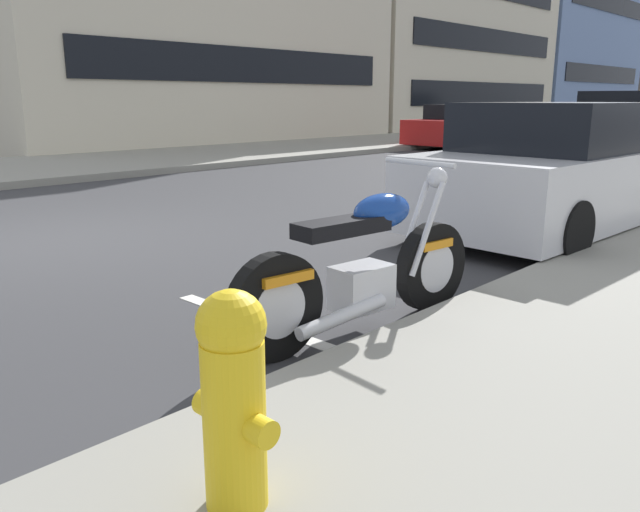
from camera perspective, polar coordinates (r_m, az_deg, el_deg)
ground_plane at (r=7.61m, az=-24.36°, el=1.11°), size 260.00×260.00×0.00m
sidewalk_far_curb at (r=20.37m, az=0.02°, el=9.92°), size 120.00×5.00×0.14m
parking_stall_stripe at (r=4.34m, az=-3.74°, el=-6.69°), size 0.12×2.20×0.01m
parked_motorcycle at (r=4.20m, az=4.06°, el=-1.21°), size 2.10×0.62×1.13m
parked_car_behind_motorcycle at (r=7.93m, az=20.65°, el=7.09°), size 4.20×2.00×1.50m
crossing_truck at (r=31.97m, az=26.05°, el=11.68°), size 2.27×5.48×1.89m
car_opposite_curb at (r=21.37m, az=12.94°, el=11.37°), size 4.39×2.01×1.37m
fire_hydrant at (r=2.21m, az=-7.84°, el=-12.40°), size 0.24×0.36×0.80m
townhouse_near_left at (r=35.90m, az=8.66°, el=17.97°), size 15.31×8.83×8.15m
townhouse_mid_block at (r=50.10m, az=18.40°, el=19.81°), size 14.69×11.31×14.29m
townhouse_corner_block at (r=60.98m, az=24.91°, el=17.68°), size 9.13×8.54×13.40m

